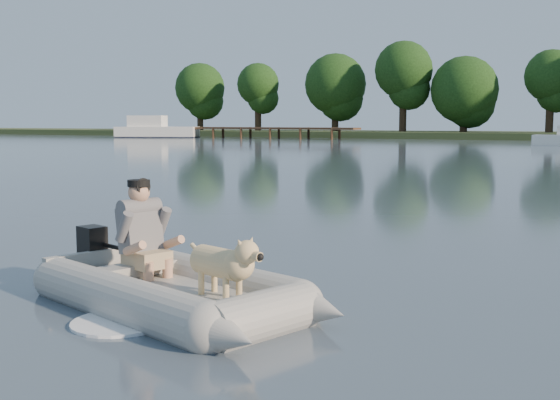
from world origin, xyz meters
The scene contains 7 objects.
water centered at (0.00, 0.00, 0.00)m, with size 160.00×160.00×0.00m, color slate.
dock centered at (-26.00, 52.00, 0.52)m, with size 18.00×2.00×1.04m, color #4C331E, non-canonical shape.
dinghy centered at (0.42, -0.32, 0.50)m, with size 4.22×3.30×1.20m, color #979792, non-canonical shape.
man centered at (-0.13, -0.08, 0.66)m, with size 0.62×0.53×0.92m, color slate, non-canonical shape.
dog centered at (0.95, -0.45, 0.44)m, with size 0.80×0.28×0.53m, color tan, non-canonical shape.
outboard_motor centered at (-0.93, 0.14, 0.27)m, with size 0.35×0.25×0.67m, color black, non-canonical shape.
cabin_cruiser centered at (-36.87, 50.37, 1.07)m, with size 8.15×2.91×2.52m, color white, non-canonical shape.
Camera 1 is at (3.93, -5.35, 1.66)m, focal length 45.00 mm.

